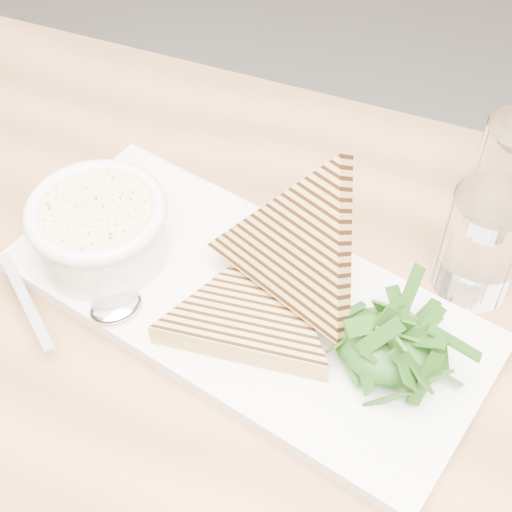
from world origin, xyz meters
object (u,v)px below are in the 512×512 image
at_px(platter, 246,302).
at_px(soup_bowl, 101,234).
at_px(table_top, 330,440).
at_px(glass_far, 509,167).
at_px(glass_near, 482,244).

xyz_separation_m(platter, soup_bowl, (-0.14, -0.01, 0.03)).
xyz_separation_m(table_top, glass_far, (0.05, 0.31, 0.07)).
height_order(table_top, glass_far, glass_far).
height_order(soup_bowl, glass_near, glass_near).
bearing_deg(table_top, soup_bowl, 165.52).
xyz_separation_m(table_top, glass_near, (0.06, 0.19, 0.07)).
bearing_deg(table_top, glass_near, 73.71).
height_order(platter, glass_near, glass_near).
distance_m(table_top, glass_far, 0.32).
distance_m(soup_bowl, glass_near, 0.34).
relative_size(platter, soup_bowl, 3.61).
distance_m(table_top, platter, 0.14).
distance_m(table_top, glass_near, 0.21).
bearing_deg(glass_far, table_top, -99.76).
distance_m(glass_near, glass_far, 0.11).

